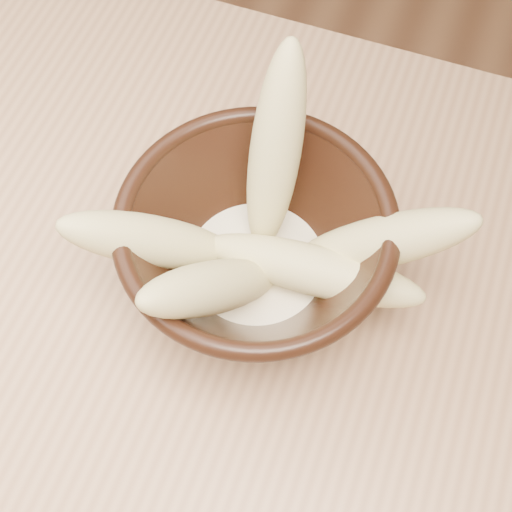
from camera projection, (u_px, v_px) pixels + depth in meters
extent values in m
cube|color=tan|center=(294.00, 426.00, 0.57)|extent=(1.20, 0.80, 0.04)
cylinder|color=#AF7C57|center=(30.00, 170.00, 1.14)|extent=(0.05, 0.05, 0.71)
cylinder|color=black|center=(256.00, 283.00, 0.60)|extent=(0.09, 0.09, 0.01)
cylinder|color=black|center=(256.00, 272.00, 0.58)|extent=(0.09, 0.09, 0.01)
torus|color=black|center=(256.00, 224.00, 0.51)|extent=(0.21, 0.21, 0.01)
cylinder|color=#F8ECC7|center=(256.00, 266.00, 0.57)|extent=(0.12, 0.12, 0.02)
ellipsoid|color=#D5CB7E|center=(275.00, 151.00, 0.53)|extent=(0.05, 0.12, 0.17)
ellipsoid|color=#D5CB7E|center=(152.00, 241.00, 0.53)|extent=(0.14, 0.11, 0.12)
ellipsoid|color=#D5CB7E|center=(381.00, 242.00, 0.52)|extent=(0.15, 0.07, 0.13)
ellipsoid|color=#D5CB7E|center=(312.00, 270.00, 0.54)|extent=(0.18, 0.04, 0.05)
ellipsoid|color=#D5CB7E|center=(213.00, 287.00, 0.50)|extent=(0.10, 0.14, 0.13)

